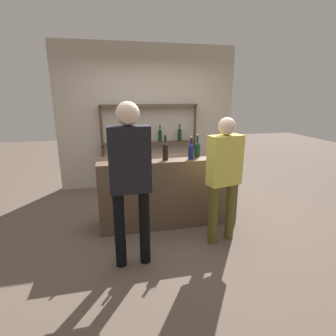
{
  "coord_description": "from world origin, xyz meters",
  "views": [
    {
      "loc": [
        -0.77,
        -3.5,
        1.86
      ],
      "look_at": [
        0.0,
        0.0,
        0.84
      ],
      "focal_mm": 28.0,
      "sensor_mm": 36.0,
      "label": 1
    }
  ],
  "objects_px": {
    "counter_bottle_3": "(197,148)",
    "customer_left": "(130,173)",
    "counter_bottle_0": "(222,147)",
    "counter_bottle_1": "(165,150)",
    "customer_right": "(224,172)",
    "counter_bottle_2": "(191,151)",
    "counter_bottle_4": "(128,150)"
  },
  "relations": [
    {
      "from": "counter_bottle_3",
      "to": "counter_bottle_4",
      "type": "relative_size",
      "value": 0.96
    },
    {
      "from": "customer_left",
      "to": "counter_bottle_1",
      "type": "bearing_deg",
      "value": -35.44
    },
    {
      "from": "counter_bottle_2",
      "to": "counter_bottle_3",
      "type": "distance_m",
      "value": 0.17
    },
    {
      "from": "counter_bottle_0",
      "to": "counter_bottle_1",
      "type": "bearing_deg",
      "value": -173.22
    },
    {
      "from": "counter_bottle_3",
      "to": "counter_bottle_2",
      "type": "bearing_deg",
      "value": -137.97
    },
    {
      "from": "counter_bottle_3",
      "to": "customer_left",
      "type": "distance_m",
      "value": 1.35
    },
    {
      "from": "counter_bottle_2",
      "to": "counter_bottle_0",
      "type": "bearing_deg",
      "value": 12.91
    },
    {
      "from": "counter_bottle_1",
      "to": "customer_left",
      "type": "relative_size",
      "value": 0.19
    },
    {
      "from": "counter_bottle_1",
      "to": "customer_left",
      "type": "distance_m",
      "value": 0.95
    },
    {
      "from": "counter_bottle_1",
      "to": "counter_bottle_3",
      "type": "height_order",
      "value": "counter_bottle_1"
    },
    {
      "from": "counter_bottle_0",
      "to": "counter_bottle_3",
      "type": "relative_size",
      "value": 1.04
    },
    {
      "from": "counter_bottle_3",
      "to": "counter_bottle_0",
      "type": "bearing_deg",
      "value": 0.35
    },
    {
      "from": "counter_bottle_4",
      "to": "counter_bottle_3",
      "type": "bearing_deg",
      "value": -3.49
    },
    {
      "from": "counter_bottle_3",
      "to": "counter_bottle_4",
      "type": "bearing_deg",
      "value": 176.51
    },
    {
      "from": "customer_right",
      "to": "counter_bottle_0",
      "type": "bearing_deg",
      "value": -33.87
    },
    {
      "from": "counter_bottle_1",
      "to": "customer_left",
      "type": "height_order",
      "value": "customer_left"
    },
    {
      "from": "customer_right",
      "to": "counter_bottle_1",
      "type": "bearing_deg",
      "value": 37.39
    },
    {
      "from": "counter_bottle_2",
      "to": "counter_bottle_3",
      "type": "relative_size",
      "value": 0.97
    },
    {
      "from": "counter_bottle_0",
      "to": "customer_left",
      "type": "distance_m",
      "value": 1.66
    },
    {
      "from": "counter_bottle_2",
      "to": "customer_right",
      "type": "bearing_deg",
      "value": -61.96
    },
    {
      "from": "counter_bottle_2",
      "to": "customer_left",
      "type": "distance_m",
      "value": 1.17
    },
    {
      "from": "counter_bottle_4",
      "to": "customer_right",
      "type": "bearing_deg",
      "value": -31.52
    },
    {
      "from": "counter_bottle_3",
      "to": "customer_right",
      "type": "xyz_separation_m",
      "value": [
        0.14,
        -0.63,
        -0.17
      ]
    },
    {
      "from": "counter_bottle_4",
      "to": "customer_right",
      "type": "xyz_separation_m",
      "value": [
        1.12,
        -0.69,
        -0.18
      ]
    },
    {
      "from": "counter_bottle_0",
      "to": "counter_bottle_1",
      "type": "xyz_separation_m",
      "value": [
        -0.87,
        -0.1,
        0.01
      ]
    },
    {
      "from": "counter_bottle_1",
      "to": "counter_bottle_4",
      "type": "relative_size",
      "value": 1.03
    },
    {
      "from": "counter_bottle_3",
      "to": "customer_left",
      "type": "height_order",
      "value": "customer_left"
    },
    {
      "from": "counter_bottle_2",
      "to": "customer_left",
      "type": "bearing_deg",
      "value": -139.55
    },
    {
      "from": "counter_bottle_4",
      "to": "customer_right",
      "type": "relative_size",
      "value": 0.21
    },
    {
      "from": "counter_bottle_1",
      "to": "customer_right",
      "type": "height_order",
      "value": "customer_right"
    },
    {
      "from": "counter_bottle_2",
      "to": "customer_right",
      "type": "distance_m",
      "value": 0.6
    },
    {
      "from": "counter_bottle_0",
      "to": "counter_bottle_3",
      "type": "height_order",
      "value": "counter_bottle_0"
    }
  ]
}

